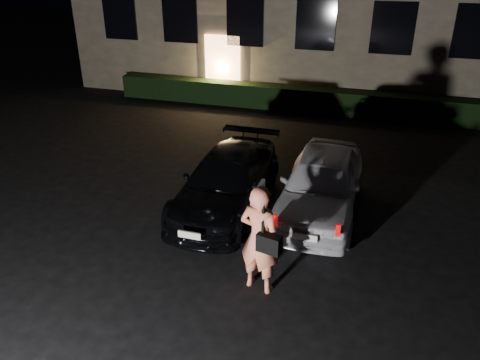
% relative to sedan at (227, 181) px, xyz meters
% --- Properties ---
extents(ground, '(80.00, 80.00, 0.00)m').
position_rel_sedan_xyz_m(ground, '(0.55, -2.77, -0.62)').
color(ground, black).
rests_on(ground, ground).
extents(hedge, '(15.00, 0.70, 0.85)m').
position_rel_sedan_xyz_m(hedge, '(0.55, 7.73, -0.20)').
color(hedge, black).
rests_on(hedge, ground).
extents(sedan, '(1.87, 4.40, 1.25)m').
position_rel_sedan_xyz_m(sedan, '(0.00, 0.00, 0.00)').
color(sedan, black).
rests_on(sedan, ground).
extents(hatch, '(1.67, 4.13, 1.41)m').
position_rel_sedan_xyz_m(hatch, '(2.08, 0.39, 0.08)').
color(hatch, silver).
rests_on(hatch, ground).
extents(man, '(0.84, 0.63, 1.99)m').
position_rel_sedan_xyz_m(man, '(1.48, -2.64, 0.38)').
color(man, '#FC8562').
rests_on(man, ground).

